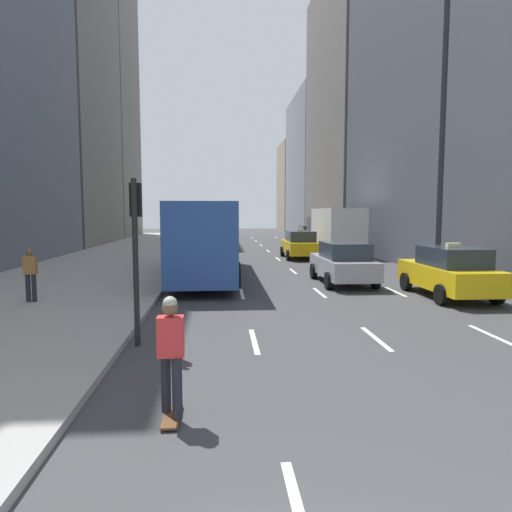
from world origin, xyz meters
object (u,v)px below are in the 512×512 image
taxi_second (449,272)px  box_truck (334,230)px  city_bus (206,237)px  taxi_lead (309,235)px  pedestrian_far_walking (30,272)px  taxi_third (300,244)px  sedan_black_near (343,263)px  traffic_light_pole (136,235)px  skateboarder (171,352)px

taxi_second → box_truck: bearing=90.0°
city_bus → taxi_second: bearing=-34.1°
taxi_lead → taxi_second: bearing=-90.0°
box_truck → pedestrian_far_walking: (-13.54, -16.57, -0.64)m
taxi_third → city_bus: 9.59m
taxi_lead → taxi_second: 24.61m
sedan_black_near → pedestrian_far_walking: pedestrian_far_walking is taller
taxi_lead → taxi_second: (0.00, -24.61, 0.00)m
taxi_second → traffic_light_pole: 10.82m
taxi_third → sedan_black_near: 10.21m
taxi_third → box_truck: size_ratio=0.52×
pedestrian_far_walking → traffic_light_pole: traffic_light_pole is taller
skateboarder → city_bus: bearing=89.9°
sedan_black_near → skateboarder: size_ratio=2.60×
city_bus → pedestrian_far_walking: (-5.12, -6.21, -0.72)m
taxi_third → box_truck: 3.93m
sedan_black_near → city_bus: size_ratio=0.39×
taxi_third → traffic_light_pole: (-6.75, -18.28, 1.53)m
taxi_lead → taxi_second: same height
pedestrian_far_walking → traffic_light_pole: bearing=-47.4°
sedan_black_near → city_bus: city_bus is taller
taxi_third → box_truck: box_truck is taller
sedan_black_near → box_truck: size_ratio=0.54×
taxi_lead → city_bus: size_ratio=0.38×
taxi_third → sedan_black_near: (0.00, -10.21, -0.02)m
taxi_lead → city_bus: (-8.41, -18.92, 0.91)m
city_bus → pedestrian_far_walking: bearing=-129.5°
box_truck → skateboarder: size_ratio=4.81×
taxi_lead → city_bus: bearing=-114.0°
pedestrian_far_walking → traffic_light_pole: (3.99, -4.34, 1.34)m
taxi_lead → sedan_black_near: bearing=-97.5°
city_bus → sedan_black_near: bearing=-23.9°
box_truck → pedestrian_far_walking: size_ratio=5.09×
sedan_black_near → taxi_lead: bearing=82.5°
city_bus → skateboarder: 14.31m
pedestrian_far_walking → city_bus: bearing=50.5°
taxi_second → skateboarder: bearing=-134.4°
taxi_lead → sedan_black_near: 21.58m
taxi_lead → skateboarder: bearing=-104.2°
taxi_lead → box_truck: size_ratio=0.52×
skateboarder → traffic_light_pole: size_ratio=0.48×
taxi_third → traffic_light_pole: traffic_light_pole is taller
taxi_third → skateboarder: 22.72m
sedan_black_near → skateboarder: skateboarder is taller
taxi_third → pedestrian_far_walking: taxi_third is taller
box_truck → pedestrian_far_walking: bearing=-129.3°
sedan_black_near → traffic_light_pole: bearing=-129.9°
taxi_second → traffic_light_pole: size_ratio=1.22×
taxi_lead → box_truck: box_truck is taller
sedan_black_near → traffic_light_pole: size_ratio=1.26×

